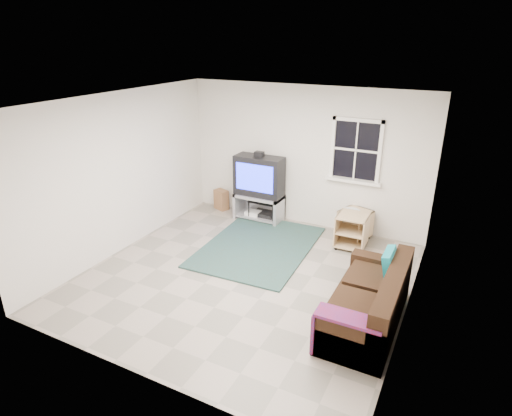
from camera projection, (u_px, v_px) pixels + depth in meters
The scene contains 8 objects.
room at pixel (355, 154), 7.40m from camera, with size 4.60×4.62×4.60m.
tv_unit at pixel (259, 183), 8.22m from camera, with size 0.93×0.47×1.37m.
av_rack at pixel (265, 196), 8.30m from camera, with size 0.56×0.41×1.12m.
side_table_left at pixel (352, 229), 7.30m from camera, with size 0.51×0.51×0.59m.
side_table_right at pixel (356, 222), 7.60m from camera, with size 0.60×0.60×0.55m.
sofa at pixel (369, 304), 5.32m from camera, with size 0.80×1.81×0.83m.
shag_rug at pixel (258, 246), 7.37m from camera, with size 1.71×2.35×0.03m, color #302015.
paper_bag at pixel (221, 200), 8.91m from camera, with size 0.29×0.19×0.41m, color brown.
Camera 1 is at (2.69, -4.93, 3.40)m, focal length 30.00 mm.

